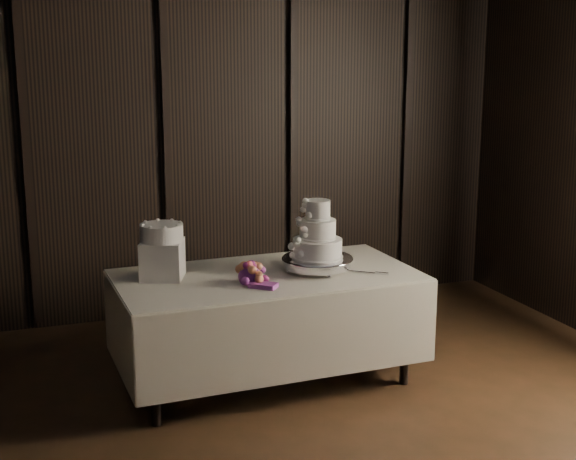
{
  "coord_description": "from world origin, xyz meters",
  "views": [
    {
      "loc": [
        -1.27,
        -3.02,
        2.22
      ],
      "look_at": [
        0.47,
        1.85,
        1.05
      ],
      "focal_mm": 50.0,
      "sensor_mm": 36.0,
      "label": 1
    }
  ],
  "objects": [
    {
      "name": "cake_knife",
      "position": [
        0.89,
        1.7,
        0.77
      ],
      "size": [
        0.3,
        0.25,
        0.01
      ],
      "primitive_type": "cube",
      "rotation": [
        0.0,
        0.0,
        -0.69
      ],
      "color": "silver",
      "rests_on": "display_table"
    },
    {
      "name": "bouquet",
      "position": [
        0.15,
        1.69,
        0.82
      ],
      "size": [
        0.46,
        0.47,
        0.18
      ],
      "primitive_type": null,
      "rotation": [
        0.0,
        0.0,
        -0.72
      ],
      "color": "#DD4F55",
      "rests_on": "display_table"
    },
    {
      "name": "small_cake",
      "position": [
        -0.35,
        1.99,
        1.07
      ],
      "size": [
        0.32,
        0.32,
        0.11
      ],
      "primitive_type": "cylinder",
      "rotation": [
        0.0,
        0.0,
        -0.14
      ],
      "color": "white",
      "rests_on": "box_pedestal"
    },
    {
      "name": "cake_stand",
      "position": [
        0.67,
        1.81,
        0.81
      ],
      "size": [
        0.6,
        0.6,
        0.09
      ],
      "primitive_type": "cylinder",
      "rotation": [
        0.0,
        0.0,
        0.29
      ],
      "color": "silver",
      "rests_on": "display_table"
    },
    {
      "name": "wedding_cake",
      "position": [
        0.64,
        1.8,
        1.01
      ],
      "size": [
        0.37,
        0.33,
        0.4
      ],
      "rotation": [
        0.0,
        0.0,
        0.12
      ],
      "color": "white",
      "rests_on": "cake_stand"
    },
    {
      "name": "box_pedestal",
      "position": [
        -0.35,
        1.99,
        0.89
      ],
      "size": [
        0.34,
        0.34,
        0.25
      ],
      "primitive_type": "cube",
      "rotation": [
        0.0,
        0.0,
        -0.38
      ],
      "color": "white",
      "rests_on": "display_table"
    },
    {
      "name": "room",
      "position": [
        0.0,
        0.0,
        1.5
      ],
      "size": [
        6.08,
        7.08,
        3.08
      ],
      "color": "black",
      "rests_on": "ground"
    },
    {
      "name": "display_table",
      "position": [
        0.32,
        1.85,
        0.42
      ],
      "size": [
        2.02,
        1.1,
        0.76
      ],
      "rotation": [
        0.0,
        0.0,
        0.03
      ],
      "color": "silver",
      "rests_on": "ground"
    }
  ]
}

